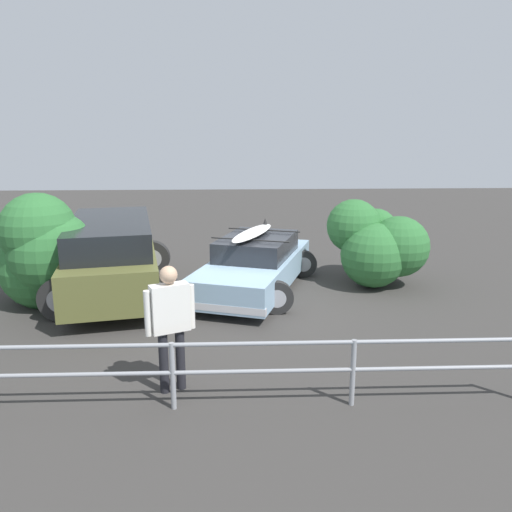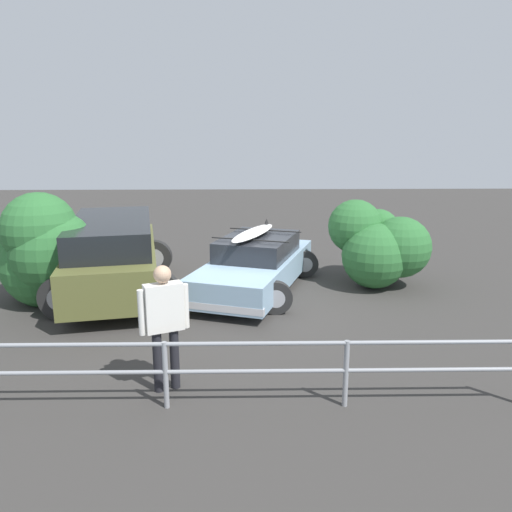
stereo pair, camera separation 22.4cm
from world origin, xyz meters
The scene contains 7 objects.
ground_plane centered at (0.00, 0.00, -0.01)m, with size 44.00×44.00×0.02m, color #383533.
sedan_car centered at (-0.25, -0.62, 0.60)m, with size 3.20×4.79×1.51m.
suv_car centered at (2.93, -0.43, 0.90)m, with size 3.23×5.23×1.69m.
person_bystander centered at (1.11, 4.01, 1.09)m, with size 0.65×0.40×1.81m.
railing_fence centered at (1.05, 4.50, 0.64)m, with size 9.47×0.14×0.93m.
bush_near_left centered at (-3.15, -0.95, 0.96)m, with size 2.33×2.20×2.02m.
bush_near_right centered at (4.17, 0.16, 1.05)m, with size 2.27×2.45×2.49m.
Camera 1 is at (0.25, 10.44, 3.51)m, focal length 35.00 mm.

